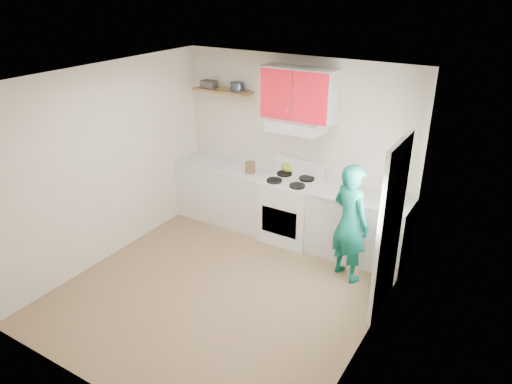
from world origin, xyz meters
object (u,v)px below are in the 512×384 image
Objects in this scene: kettle at (287,167)px; person at (350,223)px; tin at (237,86)px; crock at (250,168)px; stove at (290,210)px.

person is at bearing -32.68° from kettle.
tin is at bearing 6.16° from person.
tin is at bearing 145.92° from crock.
stove is at bearing -11.56° from tin.
person is (1.74, -0.46, -0.22)m from crock.
tin reaches higher than person.
crock reaches higher than kettle.
person is (2.11, -0.71, -1.32)m from tin.
person reaches higher than crock.
person reaches higher than stove.
kettle is (-0.19, 0.26, 0.54)m from stove.
crock is (-0.45, -0.30, -0.01)m from kettle.
tin is 0.13× the size of person.
crock is 1.81m from person.
crock is (0.37, -0.25, -1.11)m from tin.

